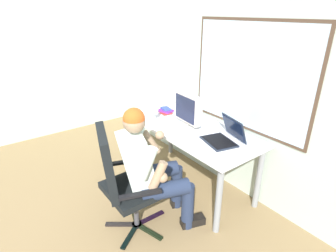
{
  "coord_description": "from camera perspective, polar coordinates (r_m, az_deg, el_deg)",
  "views": [
    {
      "loc": [
        1.8,
        0.28,
        1.96
      ],
      "look_at": [
        -0.09,
        1.69,
        0.93
      ],
      "focal_mm": 28.69,
      "sensor_mm": 36.0,
      "label": 1
    }
  ],
  "objects": [
    {
      "name": "person_seated",
      "position": [
        2.48,
        -3.65,
        -8.63
      ],
      "size": [
        0.67,
        0.86,
        1.22
      ],
      "color": "#212C45",
      "rests_on": "ground"
    },
    {
      "name": "wall_rear",
      "position": [
        2.97,
        14.9,
        9.9
      ],
      "size": [
        5.6,
        0.08,
        2.6
      ],
      "color": "#B3C3B5",
      "rests_on": "ground"
    },
    {
      "name": "wine_glass",
      "position": [
        3.16,
        -2.78,
        3.17
      ],
      "size": [
        0.08,
        0.08,
        0.16
      ],
      "color": "silver",
      "rests_on": "desk"
    },
    {
      "name": "laptop",
      "position": [
        2.72,
        12.13,
        -1.95
      ],
      "size": [
        0.41,
        0.41,
        0.24
      ],
      "color": "#1A202D",
      "rests_on": "desk"
    },
    {
      "name": "desk",
      "position": [
        3.05,
        4.69,
        -1.75
      ],
      "size": [
        1.65,
        0.74,
        0.75
      ],
      "color": "gray",
      "rests_on": "ground"
    },
    {
      "name": "book_stack",
      "position": [
        3.41,
        -0.51,
        3.27
      ],
      "size": [
        0.2,
        0.16,
        0.06
      ],
      "color": "#B72C25",
      "rests_on": "desk"
    },
    {
      "name": "crt_monitor",
      "position": [
        2.96,
        4.29,
        3.59
      ],
      "size": [
        0.39,
        0.2,
        0.37
      ],
      "color": "beige",
      "rests_on": "desk"
    },
    {
      "name": "office_chair",
      "position": [
        2.47,
        -9.84,
        -10.72
      ],
      "size": [
        0.68,
        0.65,
        1.05
      ],
      "color": "black",
      "rests_on": "ground"
    }
  ]
}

